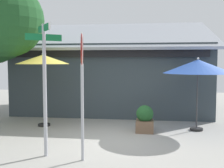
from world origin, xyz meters
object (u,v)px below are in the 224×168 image
(stop_sign, at_px, (82,72))
(patio_umbrella_mustard_left, at_px, (43,60))
(sidewalk_planter, at_px, (145,119))
(patio_umbrella_royal_blue_center, at_px, (198,67))
(street_sign_post, at_px, (45,77))

(stop_sign, height_order, patio_umbrella_mustard_left, stop_sign)
(sidewalk_planter, bearing_deg, patio_umbrella_mustard_left, 173.77)
(stop_sign, relative_size, patio_umbrella_mustard_left, 1.13)
(patio_umbrella_royal_blue_center, relative_size, sidewalk_planter, 2.76)
(sidewalk_planter, bearing_deg, street_sign_post, -131.25)
(street_sign_post, height_order, sidewalk_planter, street_sign_post)
(stop_sign, relative_size, patio_umbrella_royal_blue_center, 1.21)
(sidewalk_planter, bearing_deg, stop_sign, -115.84)
(street_sign_post, bearing_deg, stop_sign, -10.82)
(patio_umbrella_royal_blue_center, bearing_deg, sidewalk_planter, -164.91)
(stop_sign, distance_m, patio_umbrella_mustard_left, 4.05)
(patio_umbrella_mustard_left, relative_size, sidewalk_planter, 2.96)
(street_sign_post, xyz_separation_m, patio_umbrella_mustard_left, (-1.28, 3.15, 0.42))
(patio_umbrella_mustard_left, xyz_separation_m, patio_umbrella_royal_blue_center, (5.46, 0.07, -0.22))
(street_sign_post, xyz_separation_m, patio_umbrella_royal_blue_center, (4.18, 3.23, 0.19))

